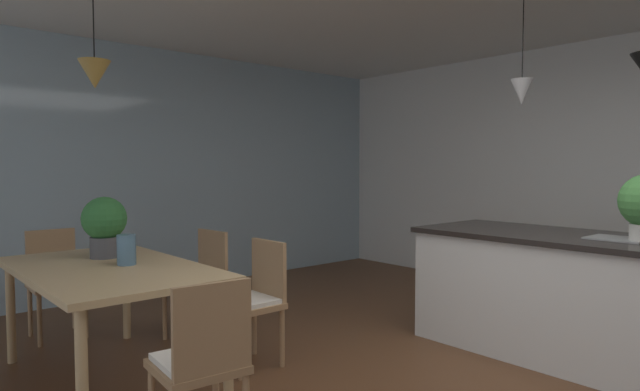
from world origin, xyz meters
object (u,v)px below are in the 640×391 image
chair_window_end (55,279)px  kitchen_island (575,296)px  chair_far_left (200,280)px  vase_on_dining_table (126,250)px  chair_kitchen_end (202,360)px  dining_table (109,277)px  chair_far_right (254,298)px  potted_plant_on_table (104,223)px

chair_window_end → kitchen_island: kitchen_island is taller
chair_far_left → vase_on_dining_table: bearing=-60.4°
chair_far_left → chair_kitchen_end: 1.84m
dining_table → chair_far_right: bearing=65.9°
dining_table → potted_plant_on_table: size_ratio=3.99×
dining_table → potted_plant_on_table: (-0.34, 0.10, 0.31)m
chair_window_end → chair_far_right: bearing=28.1°
chair_far_left → potted_plant_on_table: bearing=-85.9°
chair_kitchen_end → vase_on_dining_table: (-1.19, 0.11, 0.38)m
chair_far_right → kitchen_island: kitchen_island is taller
chair_window_end → vase_on_dining_table: vase_on_dining_table is taller
chair_kitchen_end → kitchen_island: kitchen_island is taller
chair_kitchen_end → kitchen_island: bearing=77.5°
dining_table → chair_kitchen_end: (1.23, -0.00, -0.21)m
chair_window_end → chair_far_left: bearing=45.8°
chair_far_left → kitchen_island: kitchen_island is taller
potted_plant_on_table → dining_table: bearing=-16.2°
chair_kitchen_end → vase_on_dining_table: vase_on_dining_table is taller
vase_on_dining_table → dining_table: bearing=-111.5°
chair_far_left → potted_plant_on_table: (0.06, -0.77, 0.52)m
dining_table → potted_plant_on_table: 0.47m
chair_far_left → chair_kitchen_end: bearing=-28.2°
chair_far_right → vase_on_dining_table: (-0.35, -0.76, 0.38)m
chair_far_right → kitchen_island: bearing=51.7°
kitchen_island → potted_plant_on_table: (-2.16, -2.59, 0.54)m
potted_plant_on_table → vase_on_dining_table: bearing=1.1°
potted_plant_on_table → chair_far_left: bearing=94.1°
chair_kitchen_end → chair_far_left: bearing=151.8°
dining_table → chair_far_left: bearing=114.3°
potted_plant_on_table → vase_on_dining_table: (0.38, 0.01, -0.14)m
chair_window_end → kitchen_island: size_ratio=0.38×
chair_kitchen_end → kitchen_island: size_ratio=0.38×
chair_far_right → potted_plant_on_table: potted_plant_on_table is taller
chair_window_end → potted_plant_on_table: (0.89, 0.10, 0.52)m
chair_far_left → kitchen_island: bearing=39.4°
chair_kitchen_end → vase_on_dining_table: size_ratio=4.37×
chair_far_left → chair_kitchen_end: same height
dining_table → chair_far_right: 0.97m
chair_kitchen_end → chair_far_right: bearing=134.1°
kitchen_island → potted_plant_on_table: bearing=-129.9°
chair_window_end → potted_plant_on_table: potted_plant_on_table is taller
dining_table → chair_far_left: 0.97m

